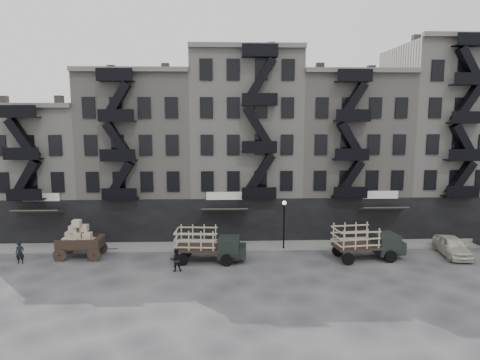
{
  "coord_description": "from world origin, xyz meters",
  "views": [
    {
      "loc": [
        -2.04,
        -32.32,
        11.39
      ],
      "look_at": [
        -0.66,
        4.0,
        5.85
      ],
      "focal_mm": 32.0,
      "sensor_mm": 36.0,
      "label": 1
    }
  ],
  "objects_px": {
    "wagon": "(79,236)",
    "stake_truck_west": "(208,242)",
    "stake_truck_east": "(367,240)",
    "pedestrian_mid": "(176,260)",
    "pedestrian_west": "(20,253)",
    "car_east": "(452,246)"
  },
  "relations": [
    {
      "from": "stake_truck_west",
      "to": "car_east",
      "type": "xyz_separation_m",
      "value": [
        19.85,
        0.66,
        -0.76
      ]
    },
    {
      "from": "car_east",
      "to": "pedestrian_mid",
      "type": "distance_m",
      "value": 22.34
    },
    {
      "from": "pedestrian_west",
      "to": "wagon",
      "type": "bearing_deg",
      "value": 0.5
    },
    {
      "from": "stake_truck_west",
      "to": "pedestrian_west",
      "type": "relative_size",
      "value": 3.27
    },
    {
      "from": "stake_truck_west",
      "to": "pedestrian_west",
      "type": "distance_m",
      "value": 14.56
    },
    {
      "from": "car_east",
      "to": "stake_truck_east",
      "type": "bearing_deg",
      "value": -169.1
    },
    {
      "from": "wagon",
      "to": "car_east",
      "type": "relative_size",
      "value": 0.81
    },
    {
      "from": "stake_truck_east",
      "to": "pedestrian_mid",
      "type": "xyz_separation_m",
      "value": [
        -14.86,
        -2.04,
        -0.73
      ]
    },
    {
      "from": "stake_truck_east",
      "to": "pedestrian_mid",
      "type": "relative_size",
      "value": 3.34
    },
    {
      "from": "pedestrian_west",
      "to": "pedestrian_mid",
      "type": "relative_size",
      "value": 0.99
    },
    {
      "from": "stake_truck_east",
      "to": "pedestrian_mid",
      "type": "bearing_deg",
      "value": -178.94
    },
    {
      "from": "stake_truck_west",
      "to": "pedestrian_mid",
      "type": "distance_m",
      "value": 3.16
    },
    {
      "from": "stake_truck_east",
      "to": "car_east",
      "type": "height_order",
      "value": "stake_truck_east"
    },
    {
      "from": "wagon",
      "to": "pedestrian_mid",
      "type": "xyz_separation_m",
      "value": [
        8.09,
        -3.3,
        -0.94
      ]
    },
    {
      "from": "stake_truck_west",
      "to": "pedestrian_west",
      "type": "height_order",
      "value": "stake_truck_west"
    },
    {
      "from": "wagon",
      "to": "stake_truck_east",
      "type": "xyz_separation_m",
      "value": [
        22.95,
        -1.26,
        -0.21
      ]
    },
    {
      "from": "stake_truck_east",
      "to": "pedestrian_west",
      "type": "relative_size",
      "value": 3.39
    },
    {
      "from": "wagon",
      "to": "stake_truck_east",
      "type": "bearing_deg",
      "value": -2.31
    },
    {
      "from": "wagon",
      "to": "pedestrian_west",
      "type": "xyz_separation_m",
      "value": [
        -4.12,
        -1.24,
        -0.95
      ]
    },
    {
      "from": "wagon",
      "to": "stake_truck_west",
      "type": "distance_m",
      "value": 10.5
    },
    {
      "from": "stake_truck_east",
      "to": "car_east",
      "type": "bearing_deg",
      "value": -1.86
    },
    {
      "from": "car_east",
      "to": "stake_truck_west",
      "type": "bearing_deg",
      "value": -172.11
    }
  ]
}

